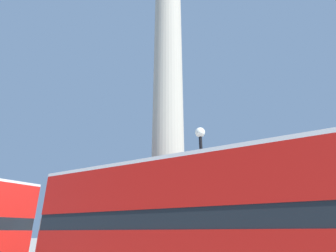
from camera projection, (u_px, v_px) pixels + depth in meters
name	position (u px, v px, depth m)	size (l,w,h in m)	color
monument_column	(168.00, 122.00, 15.74)	(5.10, 5.10, 23.09)	#A39E8E
bus_a	(178.00, 224.00, 8.28)	(10.24, 2.99, 4.27)	#B7140F
equestrian_statue	(68.00, 237.00, 20.02)	(3.98, 2.99, 6.39)	#A39E8E
street_lamp	(203.00, 192.00, 10.43)	(0.43, 0.43, 6.38)	black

